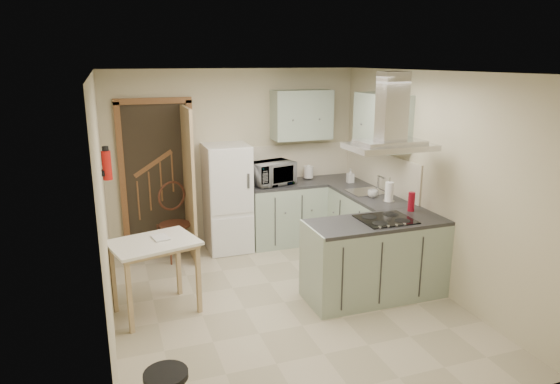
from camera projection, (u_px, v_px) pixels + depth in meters
name	position (u px, v px, depth m)	size (l,w,h in m)	color
floor	(284.00, 302.00, 5.55)	(4.20, 4.20, 0.00)	#B8AB8F
ceiling	(285.00, 72.00, 4.91)	(4.20, 4.20, 0.00)	silver
back_wall	(235.00, 158.00, 7.15)	(3.60, 3.60, 0.00)	beige
left_wall	(104.00, 211.00, 4.66)	(4.20, 4.20, 0.00)	beige
right_wall	(430.00, 181.00, 5.81)	(4.20, 4.20, 0.00)	beige
doorway	(158.00, 178.00, 6.82)	(1.10, 0.12, 2.10)	brown
fridge	(227.00, 198.00, 6.94)	(0.60, 0.60, 1.50)	white
counter_back	(285.00, 213.00, 7.29)	(1.08, 0.60, 0.90)	#9EB2A0
counter_right	(358.00, 220.00, 6.94)	(0.60, 1.95, 0.90)	#9EB2A0
splashback	(298.00, 161.00, 7.47)	(1.68, 0.02, 0.50)	beige
wall_cabinet_back	(302.00, 115.00, 7.14)	(0.85, 0.35, 0.70)	#9EB2A0
wall_cabinet_right	(382.00, 121.00, 6.37)	(0.35, 0.90, 0.70)	#9EB2A0
peninsula	(376.00, 259.00, 5.60)	(1.55, 0.65, 0.90)	#9EB2A0
hob	(386.00, 219.00, 5.51)	(0.58, 0.50, 0.01)	black
extractor_hood	(390.00, 147.00, 5.30)	(0.90, 0.55, 0.10)	silver
sink	(366.00, 192.00, 6.66)	(0.45, 0.40, 0.01)	silver
fire_extinguisher	(107.00, 165.00, 5.43)	(0.10, 0.10, 0.32)	#B2140F
drop_leaf_table	(156.00, 277.00, 5.25)	(0.85, 0.64, 0.80)	#DDA988
bentwood_chair	(175.00, 225.00, 6.68)	(0.42, 0.42, 0.94)	#432C16
microwave	(272.00, 173.00, 7.04)	(0.59, 0.40, 0.32)	black
kettle	(308.00, 172.00, 7.38)	(0.14, 0.14, 0.21)	silver
cereal_box	(287.00, 170.00, 7.35)	(0.07, 0.18, 0.27)	orange
soap_bottle	(350.00, 176.00, 7.16)	(0.09, 0.09, 0.20)	#B4B3C0
paper_towel	(389.00, 192.00, 6.19)	(0.10, 0.10, 0.26)	white
cup	(373.00, 194.00, 6.40)	(0.13, 0.13, 0.10)	silver
red_bottle	(411.00, 202.00, 5.81)	(0.08, 0.08, 0.22)	#AB0E23
book	(153.00, 235.00, 5.17)	(0.16, 0.21, 0.10)	#9A4833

